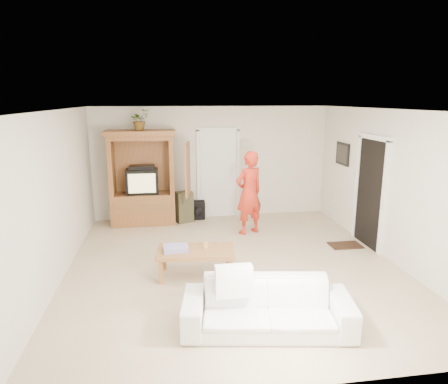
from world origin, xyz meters
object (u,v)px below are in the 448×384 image
at_px(man, 249,193).
at_px(sofa, 267,307).
at_px(coffee_table, 196,253).
at_px(armoire, 144,184).

distance_m(man, sofa, 3.65).
height_order(man, coffee_table, man).
xyz_separation_m(man, coffee_table, (-1.27, -1.94, -0.48)).
bearing_deg(armoire, man, -25.35).
bearing_deg(sofa, armoire, 118.64).
bearing_deg(man, sofa, 56.87).
bearing_deg(coffee_table, man, 62.87).
distance_m(armoire, coffee_table, 3.15).
relative_size(man, sofa, 0.85).
distance_m(armoire, sofa, 4.93).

